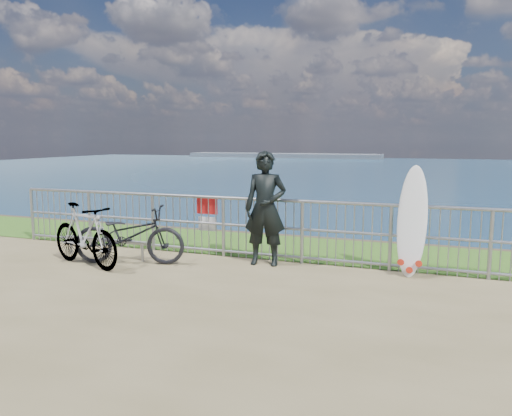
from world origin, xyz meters
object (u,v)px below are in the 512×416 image
at_px(surfer, 265,208).
at_px(bicycle_far, 85,235).
at_px(bicycle_near, 129,235).
at_px(surfboard, 412,225).

bearing_deg(surfer, bicycle_far, -165.20).
relative_size(surfer, bicycle_near, 1.02).
bearing_deg(bicycle_near, surfer, -87.56).
xyz_separation_m(surfer, bicycle_near, (-2.25, -0.76, -0.48)).
bearing_deg(bicycle_far, bicycle_near, -39.34).
bearing_deg(surfboard, bicycle_near, -169.05).
relative_size(surfboard, bicycle_near, 0.92).
height_order(surfboard, bicycle_near, surfboard).
relative_size(surfer, bicycle_far, 1.10).
xyz_separation_m(bicycle_near, bicycle_far, (-0.63, -0.40, 0.03)).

